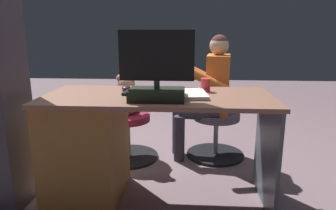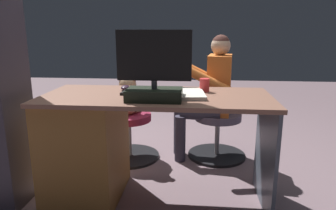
% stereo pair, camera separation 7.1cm
% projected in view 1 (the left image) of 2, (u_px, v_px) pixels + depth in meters
% --- Properties ---
extents(ground_plane, '(10.00, 10.00, 0.00)m').
position_uv_depth(ground_plane, '(162.00, 178.00, 2.55)').
color(ground_plane, slate).
extents(desk, '(1.52, 0.66, 0.76)m').
position_uv_depth(desk, '(101.00, 144.00, 2.17)').
color(desk, brown).
rests_on(desk, ground_plane).
extents(monitor, '(0.45, 0.21, 0.42)m').
position_uv_depth(monitor, '(157.00, 78.00, 1.89)').
color(monitor, black).
rests_on(monitor, desk).
extents(keyboard, '(0.42, 0.14, 0.02)m').
position_uv_depth(keyboard, '(168.00, 90.00, 2.18)').
color(keyboard, black).
rests_on(keyboard, desk).
extents(computer_mouse, '(0.06, 0.10, 0.04)m').
position_uv_depth(computer_mouse, '(126.00, 88.00, 2.22)').
color(computer_mouse, '#2F1C2B').
rests_on(computer_mouse, desk).
extents(cup, '(0.07, 0.07, 0.09)m').
position_uv_depth(cup, '(205.00, 85.00, 2.18)').
color(cup, red).
rests_on(cup, desk).
extents(tv_remote, '(0.06, 0.15, 0.02)m').
position_uv_depth(tv_remote, '(128.00, 92.00, 2.11)').
color(tv_remote, black).
rests_on(tv_remote, desk).
extents(notebook_binder, '(0.25, 0.32, 0.02)m').
position_uv_depth(notebook_binder, '(189.00, 94.00, 2.04)').
color(notebook_binder, beige).
rests_on(notebook_binder, desk).
extents(office_chair_teddy, '(0.55, 0.55, 0.42)m').
position_uv_depth(office_chair_teddy, '(128.00, 135.00, 2.89)').
color(office_chair_teddy, black).
rests_on(office_chair_teddy, ground_plane).
extents(teddy_bear, '(0.26, 0.26, 0.37)m').
position_uv_depth(teddy_bear, '(127.00, 97.00, 2.82)').
color(teddy_bear, tan).
rests_on(teddy_bear, office_chair_teddy).
extents(visitor_chair, '(0.54, 0.54, 0.42)m').
position_uv_depth(visitor_chair, '(216.00, 132.00, 2.94)').
color(visitor_chair, black).
rests_on(visitor_chair, ground_plane).
extents(person, '(0.53, 0.52, 1.13)m').
position_uv_depth(person, '(209.00, 89.00, 2.83)').
color(person, orange).
rests_on(person, ground_plane).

